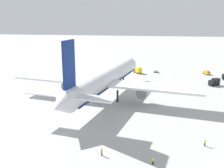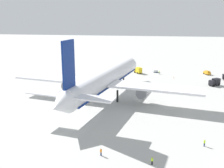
# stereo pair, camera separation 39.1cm
# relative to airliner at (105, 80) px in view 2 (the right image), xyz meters

# --- Properties ---
(ground_plane) EXTENTS (600.00, 600.00, 0.00)m
(ground_plane) POSITION_rel_airliner_xyz_m (1.25, -0.31, -7.28)
(ground_plane) COLOR #B2B2AD
(airliner) EXTENTS (69.49, 69.17, 23.53)m
(airliner) POSITION_rel_airliner_xyz_m (0.00, 0.00, 0.00)
(airliner) COLOR white
(airliner) RESTS_ON ground
(service_truck_1) EXTENTS (4.96, 5.37, 3.07)m
(service_truck_1) POSITION_rel_airliner_xyz_m (25.81, -43.55, -5.63)
(service_truck_1) COLOR black
(service_truck_1) RESTS_ON ground
(service_truck_2) EXTENTS (5.57, 4.68, 3.15)m
(service_truck_2) POSITION_rel_airliner_xyz_m (46.37, -9.36, -5.60)
(service_truck_2) COLOR yellow
(service_truck_2) RESTS_ON ground
(service_van) EXTENTS (4.52, 3.40, 1.97)m
(service_van) POSITION_rel_airliner_xyz_m (48.39, -44.53, -6.24)
(service_van) COLOR orange
(service_van) RESTS_ON ground
(baggage_cart_1) EXTENTS (1.56, 3.07, 1.31)m
(baggage_cart_1) POSITION_rel_airliner_xyz_m (49.75, -18.67, -6.56)
(baggage_cart_1) COLOR #26598C
(baggage_cart_1) RESTS_ON ground
(ground_worker_2) EXTENTS (0.56, 0.56, 1.79)m
(ground_worker_2) POSITION_rel_airliner_xyz_m (45.74, -20.28, -6.36)
(ground_worker_2) COLOR navy
(ground_worker_2) RESTS_ON ground
(ground_worker_3) EXTENTS (0.55, 0.55, 1.70)m
(ground_worker_3) POSITION_rel_airliner_xyz_m (-40.12, -6.19, -6.41)
(ground_worker_3) COLOR navy
(ground_worker_3) RESTS_ON ground
(ground_worker_4) EXTENTS (0.42, 0.42, 1.71)m
(ground_worker_4) POSITION_rel_airliner_xyz_m (-32.31, -29.22, -6.40)
(ground_worker_4) COLOR navy
(ground_worker_4) RESTS_ON ground
(ground_worker_5) EXTENTS (0.56, 0.56, 1.71)m
(ground_worker_5) POSITION_rel_airliner_xyz_m (-42.09, -17.22, -6.41)
(ground_worker_5) COLOR black
(ground_worker_5) RESTS_ON ground
(traffic_cone_1) EXTENTS (0.36, 0.36, 0.55)m
(traffic_cone_1) POSITION_rel_airliner_xyz_m (29.51, 37.32, -7.00)
(traffic_cone_1) COLOR orange
(traffic_cone_1) RESTS_ON ground
(traffic_cone_3) EXTENTS (0.36, 0.36, 0.55)m
(traffic_cone_3) POSITION_rel_airliner_xyz_m (38.01, -27.12, -7.00)
(traffic_cone_3) COLOR orange
(traffic_cone_3) RESTS_ON ground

